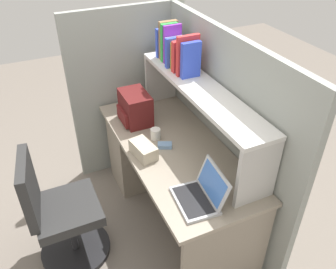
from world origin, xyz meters
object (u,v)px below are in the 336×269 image
object	(u,v)px
tissue_box	(143,150)
office_chair	(60,217)
laptop	(201,194)
backpack	(135,108)
paper_cup	(156,134)
computer_mouse	(165,145)

from	to	relation	value
tissue_box	office_chair	size ratio (longest dim) A/B	0.24
laptop	backpack	distance (m)	1.02
backpack	tissue_box	xyz separation A→B (m)	(0.46, -0.11, -0.07)
tissue_box	office_chair	xyz separation A→B (m)	(0.01, -0.65, -0.39)
paper_cup	office_chair	distance (m)	0.91
computer_mouse	tissue_box	world-z (taller)	tissue_box
computer_mouse	office_chair	xyz separation A→B (m)	(0.03, -0.83, -0.35)
tissue_box	computer_mouse	bearing A→B (deg)	89.17
office_chair	computer_mouse	bearing A→B (deg)	-79.86
backpack	office_chair	xyz separation A→B (m)	(0.46, -0.76, -0.46)
tissue_box	paper_cup	bearing A→B (deg)	125.28
backpack	computer_mouse	distance (m)	0.45
paper_cup	laptop	bearing A→B (deg)	-0.32
laptop	backpack	world-z (taller)	backpack
computer_mouse	paper_cup	world-z (taller)	paper_cup
paper_cup	tissue_box	xyz separation A→B (m)	(0.16, -0.16, 0.01)
office_chair	laptop	bearing A→B (deg)	-116.56
backpack	computer_mouse	size ratio (longest dim) A/B	2.88
laptop	computer_mouse	distance (m)	0.59
computer_mouse	tissue_box	size ratio (longest dim) A/B	0.47
laptop	backpack	xyz separation A→B (m)	(-1.02, -0.05, 0.07)
computer_mouse	paper_cup	xyz separation A→B (m)	(-0.13, -0.02, 0.03)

